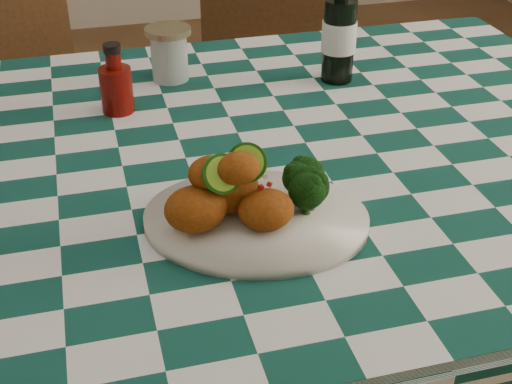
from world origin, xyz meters
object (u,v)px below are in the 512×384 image
object	(u,v)px
wooden_chair_right	(270,110)
ketchup_bottle	(115,78)
mason_jar	(169,54)
wooden_chair_left	(19,147)
dining_table	(196,336)
fried_chicken_pile	(237,186)
plate	(256,220)
beer_bottle	(340,23)

from	to	relation	value
wooden_chair_right	ketchup_bottle	bearing A→B (deg)	-108.98
mason_jar	wooden_chair_left	distance (m)	0.61
dining_table	wooden_chair_right	bearing A→B (deg)	64.47
wooden_chair_left	wooden_chair_right	world-z (taller)	wooden_chair_left
dining_table	fried_chicken_pile	distance (m)	0.51
fried_chicken_pile	mason_jar	world-z (taller)	fried_chicken_pile
mason_jar	wooden_chair_right	size ratio (longest dim) A/B	0.11
plate	wooden_chair_left	world-z (taller)	wooden_chair_left
wooden_chair_right	beer_bottle	bearing A→B (deg)	-70.73
mason_jar	beer_bottle	xyz separation A→B (m)	(0.32, -0.09, 0.06)
dining_table	beer_bottle	size ratio (longest dim) A/B	7.17
dining_table	beer_bottle	bearing A→B (deg)	34.51
plate	wooden_chair_right	distance (m)	1.06
dining_table	mason_jar	bearing A→B (deg)	85.14
ketchup_bottle	plate	bearing A→B (deg)	-70.35
mason_jar	wooden_chair_right	xyz separation A→B (m)	(0.33, 0.42, -0.36)
plate	mason_jar	xyz separation A→B (m)	(-0.03, 0.54, 0.04)
dining_table	ketchup_bottle	distance (m)	0.51
dining_table	plate	world-z (taller)	plate
beer_bottle	ketchup_bottle	bearing A→B (deg)	-175.43
ketchup_bottle	wooden_chair_right	distance (m)	0.80
plate	ketchup_bottle	bearing A→B (deg)	109.65
beer_bottle	plate	bearing A→B (deg)	-122.30
dining_table	beer_bottle	world-z (taller)	beer_bottle
plate	wooden_chair_left	xyz separation A→B (m)	(-0.39, 0.90, -0.30)
plate	beer_bottle	size ratio (longest dim) A/B	1.35
ketchup_bottle	dining_table	bearing A→B (deg)	-66.76
fried_chicken_pile	wooden_chair_left	size ratio (longest dim) A/B	0.16
mason_jar	plate	bearing A→B (deg)	-86.41
beer_bottle	wooden_chair_left	size ratio (longest dim) A/B	0.24
fried_chicken_pile	beer_bottle	distance (m)	0.55
mason_jar	beer_bottle	bearing A→B (deg)	-15.13
fried_chicken_pile	plate	bearing A→B (deg)	0.00
mason_jar	beer_bottle	distance (m)	0.34
plate	wooden_chair_left	distance (m)	1.02
beer_bottle	mason_jar	bearing A→B (deg)	164.87
fried_chicken_pile	wooden_chair_right	bearing A→B (deg)	71.46
dining_table	wooden_chair_right	xyz separation A→B (m)	(0.36, 0.75, 0.09)
fried_chicken_pile	beer_bottle	size ratio (longest dim) A/B	0.69
ketchup_bottle	wooden_chair_left	world-z (taller)	wooden_chair_left
ketchup_bottle	wooden_chair_left	xyz separation A→B (m)	(-0.24, 0.48, -0.36)
plate	mason_jar	bearing A→B (deg)	93.59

